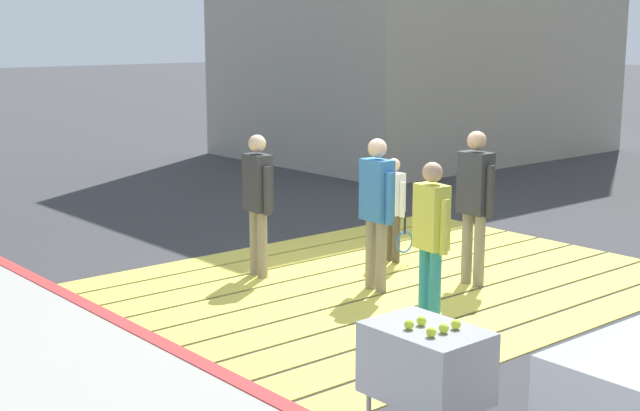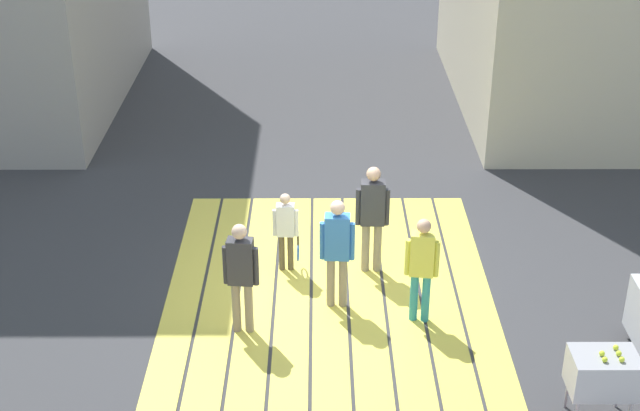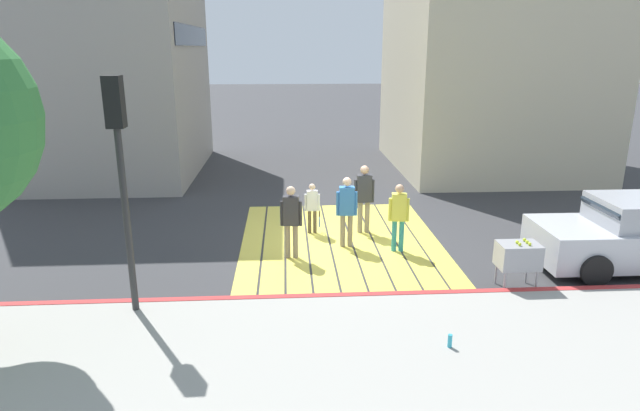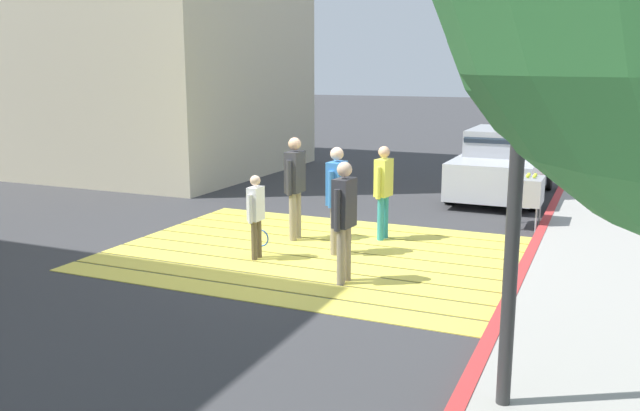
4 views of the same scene
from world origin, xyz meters
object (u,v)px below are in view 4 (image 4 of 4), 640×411
object	(u,v)px
car_parked_near_curb	(503,165)
traffic_light_corner	(520,56)
pedestrian_teen_behind	(344,213)
pedestrian_child_with_racket	(256,212)
pedestrian_adult_trailing	(383,186)
pedestrian_adult_side	(295,181)
tennis_ball_cart	(527,191)
pedestrian_adult_lead	(337,193)

from	to	relation	value
car_parked_near_curb	traffic_light_corner	distance (m)	10.71
pedestrian_teen_behind	pedestrian_child_with_racket	bearing A→B (deg)	-18.49
pedestrian_adult_trailing	pedestrian_child_with_racket	distance (m)	2.42
car_parked_near_curb	pedestrian_adult_side	size ratio (longest dim) A/B	2.41
car_parked_near_curb	pedestrian_child_with_racket	world-z (taller)	car_parked_near_curb
pedestrian_adult_trailing	traffic_light_corner	bearing A→B (deg)	117.96
traffic_light_corner	pedestrian_child_with_racket	world-z (taller)	traffic_light_corner
car_parked_near_curb	tennis_ball_cart	distance (m)	3.15
pedestrian_adult_trailing	pedestrian_child_with_racket	size ratio (longest dim) A/B	1.23
pedestrian_adult_side	pedestrian_child_with_racket	bearing A→B (deg)	88.62
pedestrian_adult_lead	pedestrian_teen_behind	world-z (taller)	pedestrian_adult_lead
traffic_light_corner	tennis_ball_cart	distance (m)	7.72
pedestrian_adult_side	pedestrian_teen_behind	world-z (taller)	pedestrian_adult_side
pedestrian_adult_lead	pedestrian_child_with_racket	distance (m)	1.31
car_parked_near_curb	pedestrian_adult_trailing	world-z (taller)	pedestrian_adult_trailing
pedestrian_child_with_racket	pedestrian_teen_behind	bearing A→B (deg)	161.51
car_parked_near_curb	pedestrian_teen_behind	bearing A→B (deg)	82.40
pedestrian_adult_trailing	pedestrian_child_with_racket	bearing A→B (deg)	53.79
pedestrian_adult_trailing	pedestrian_teen_behind	bearing A→B (deg)	96.05
traffic_light_corner	pedestrian_teen_behind	distance (m)	4.35
car_parked_near_curb	tennis_ball_cart	size ratio (longest dim) A/B	4.24
traffic_light_corner	pedestrian_adult_trailing	xyz separation A→B (m)	(2.85, -5.36, -2.08)
pedestrian_adult_trailing	pedestrian_adult_side	distance (m)	1.53
tennis_ball_cart	pedestrian_child_with_racket	bearing A→B (deg)	47.46
tennis_ball_cart	pedestrian_teen_behind	size ratio (longest dim) A/B	0.60
traffic_light_corner	pedestrian_adult_trailing	distance (m)	6.42
pedestrian_adult_side	car_parked_near_curb	bearing A→B (deg)	-115.39
traffic_light_corner	pedestrian_adult_lead	distance (m)	5.66
car_parked_near_curb	pedestrian_adult_trailing	bearing A→B (deg)	75.74
car_parked_near_curb	pedestrian_adult_lead	bearing A→B (deg)	74.97
pedestrian_adult_side	pedestrian_adult_trailing	bearing A→B (deg)	-156.05
pedestrian_adult_lead	pedestrian_teen_behind	size ratio (longest dim) A/B	1.02
pedestrian_adult_trailing	pedestrian_adult_side	xyz separation A→B (m)	(1.39, 0.62, 0.09)
car_parked_near_curb	pedestrian_adult_trailing	distance (m)	5.15
traffic_light_corner	pedestrian_adult_lead	world-z (taller)	traffic_light_corner
car_parked_near_curb	pedestrian_adult_trailing	xyz separation A→B (m)	(1.27, 4.98, 0.22)
pedestrian_child_with_racket	pedestrian_adult_side	bearing A→B (deg)	-91.38
traffic_light_corner	pedestrian_teen_behind	size ratio (longest dim) A/B	2.49
pedestrian_adult_trailing	pedestrian_adult_side	bearing A→B (deg)	23.95
car_parked_near_curb	traffic_light_corner	bearing A→B (deg)	98.68
traffic_light_corner	pedestrian_teen_behind	xyz separation A→B (m)	(2.58, -2.85, -2.04)
pedestrian_adult_trailing	pedestrian_teen_behind	xyz separation A→B (m)	(-0.27, 2.51, 0.04)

